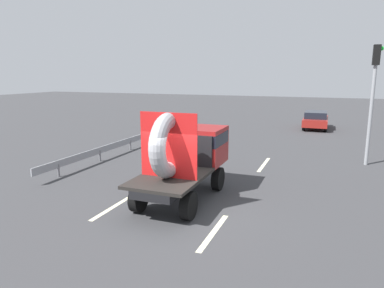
% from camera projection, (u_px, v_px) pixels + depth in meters
% --- Properties ---
extents(ground_plane, '(120.00, 120.00, 0.00)m').
position_uv_depth(ground_plane, '(180.00, 210.00, 11.12)').
color(ground_plane, '#38383A').
extents(flatbed_truck, '(2.02, 4.67, 3.13)m').
position_uv_depth(flatbed_truck, '(187.00, 153.00, 12.26)').
color(flatbed_truck, black).
rests_on(flatbed_truck, ground_plane).
extents(distant_sedan, '(1.81, 4.22, 1.38)m').
position_uv_depth(distant_sedan, '(316.00, 119.00, 27.69)').
color(distant_sedan, black).
rests_on(distant_sedan, ground_plane).
extents(traffic_light, '(0.42, 0.36, 5.57)m').
position_uv_depth(traffic_light, '(373.00, 88.00, 16.04)').
color(traffic_light, gray).
rests_on(traffic_light, ground_plane).
extents(guardrail, '(0.10, 11.55, 0.71)m').
position_uv_depth(guardrail, '(116.00, 145.00, 18.65)').
color(guardrail, gray).
rests_on(guardrail, ground_plane).
extents(lane_dash_left_near, '(0.16, 2.20, 0.01)m').
position_uv_depth(lane_dash_left_near, '(112.00, 208.00, 11.31)').
color(lane_dash_left_near, beige).
rests_on(lane_dash_left_near, ground_plane).
extents(lane_dash_left_far, '(0.16, 2.79, 0.01)m').
position_uv_depth(lane_dash_left_far, '(194.00, 158.00, 18.12)').
color(lane_dash_left_far, beige).
rests_on(lane_dash_left_far, ground_plane).
extents(lane_dash_right_near, '(0.16, 2.44, 0.01)m').
position_uv_depth(lane_dash_right_near, '(214.00, 232.00, 9.59)').
color(lane_dash_right_near, beige).
rests_on(lane_dash_right_near, ground_plane).
extents(lane_dash_right_far, '(0.16, 2.80, 0.01)m').
position_uv_depth(lane_dash_right_far, '(264.00, 164.00, 16.77)').
color(lane_dash_right_far, beige).
rests_on(lane_dash_right_far, ground_plane).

